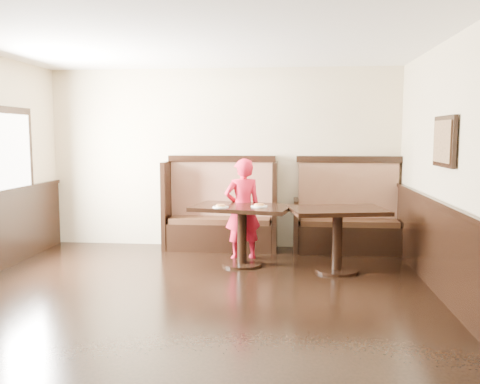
# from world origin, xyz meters

# --- Properties ---
(ground) EXTENTS (7.00, 7.00, 0.00)m
(ground) POSITION_xyz_m (0.00, 0.00, 0.00)
(ground) COLOR black
(ground) RESTS_ON ground
(room_shell) EXTENTS (7.00, 7.00, 7.00)m
(room_shell) POSITION_xyz_m (-0.30, 0.28, 0.67)
(room_shell) COLOR beige
(room_shell) RESTS_ON ground
(booth_main) EXTENTS (1.75, 0.72, 1.45)m
(booth_main) POSITION_xyz_m (0.00, 3.30, 0.53)
(booth_main) COLOR black
(booth_main) RESTS_ON ground
(booth_neighbor) EXTENTS (1.65, 0.72, 1.45)m
(booth_neighbor) POSITION_xyz_m (1.95, 3.29, 0.48)
(booth_neighbor) COLOR black
(booth_neighbor) RESTS_ON ground
(table_main) EXTENTS (1.42, 1.04, 0.82)m
(table_main) POSITION_xyz_m (0.42, 2.31, 0.63)
(table_main) COLOR black
(table_main) RESTS_ON ground
(table_neighbor) EXTENTS (1.32, 1.00, 0.83)m
(table_neighbor) POSITION_xyz_m (1.68, 2.10, 0.62)
(table_neighbor) COLOR black
(table_neighbor) RESTS_ON ground
(child) EXTENTS (0.61, 0.50, 1.44)m
(child) POSITION_xyz_m (0.40, 2.67, 0.72)
(child) COLOR red
(child) RESTS_ON ground
(pizza_plate_left) EXTENTS (0.21, 0.21, 0.04)m
(pizza_plate_left) POSITION_xyz_m (0.16, 2.12, 0.83)
(pizza_plate_left) COLOR white
(pizza_plate_left) RESTS_ON table_main
(pizza_plate_right) EXTENTS (0.22, 0.22, 0.04)m
(pizza_plate_right) POSITION_xyz_m (0.66, 2.24, 0.83)
(pizza_plate_right) COLOR white
(pizza_plate_right) RESTS_ON table_main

